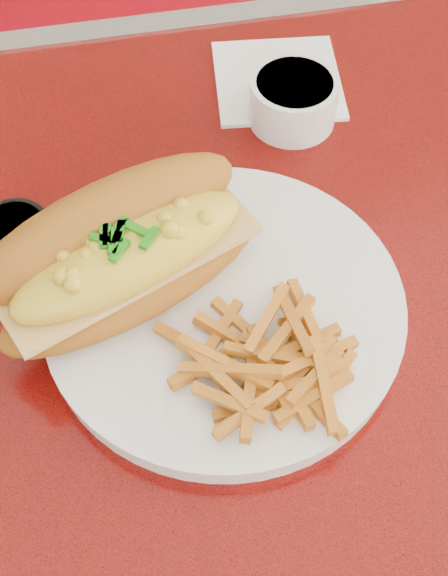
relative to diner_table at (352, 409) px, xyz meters
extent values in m
cube|color=#B7110B|center=(0.00, 0.00, 0.14)|extent=(1.20, 0.80, 0.04)
cube|color=silver|center=(0.00, 0.40, 0.14)|extent=(1.22, 0.03, 0.04)
cylinder|color=silver|center=(0.00, 0.00, -0.24)|extent=(0.09, 0.09, 0.72)
cube|color=maroon|center=(0.00, 0.78, -0.38)|extent=(1.20, 0.50, 0.45)
cylinder|color=white|center=(-0.12, 0.03, 0.17)|extent=(0.36, 0.36, 0.02)
cylinder|color=white|center=(-0.12, 0.03, 0.18)|extent=(0.37, 0.37, 0.00)
ellipsoid|color=#A7641B|center=(-0.19, 0.05, 0.20)|extent=(0.23, 0.15, 0.04)
cube|color=#E2B765|center=(-0.19, 0.05, 0.22)|extent=(0.21, 0.13, 0.01)
ellipsoid|color=yellow|center=(-0.19, 0.05, 0.23)|extent=(0.20, 0.13, 0.04)
ellipsoid|color=#A7641B|center=(-0.20, 0.07, 0.24)|extent=(0.24, 0.16, 0.09)
cube|color=silver|center=(-0.10, -0.04, 0.18)|extent=(0.02, 0.12, 0.00)
cube|color=silver|center=(-0.09, 0.03, 0.18)|extent=(0.02, 0.03, 0.00)
cylinder|color=white|center=(-0.01, 0.23, 0.18)|extent=(0.10, 0.10, 0.05)
cylinder|color=black|center=(-0.01, 0.23, 0.20)|extent=(0.08, 0.08, 0.01)
cylinder|color=black|center=(-0.28, 0.13, 0.18)|extent=(0.07, 0.07, 0.03)
cylinder|color=#CF804B|center=(-0.28, 0.13, 0.19)|extent=(0.06, 0.06, 0.01)
cube|color=white|center=(-0.01, 0.29, 0.16)|extent=(0.14, 0.14, 0.00)
camera|label=1|loc=(-0.19, -0.31, 0.70)|focal=50.00mm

